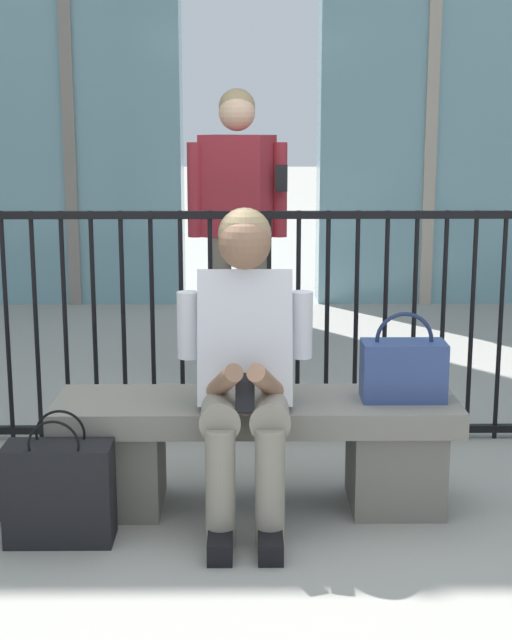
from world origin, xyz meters
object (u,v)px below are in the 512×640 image
at_px(seated_person_with_phone, 245,358).
at_px(bystander_at_railing, 237,219).
at_px(handbag_on_bench, 403,369).
at_px(shopping_bag, 59,492).
at_px(stone_bench, 256,442).

relative_size(seated_person_with_phone, bystander_at_railing, 0.71).
distance_m(handbag_on_bench, shopping_bag, 1.40).
bearing_deg(handbag_on_bench, shopping_bag, -166.66).
relative_size(stone_bench, handbag_on_bench, 4.52).
height_order(seated_person_with_phone, bystander_at_railing, bystander_at_railing).
bearing_deg(bystander_at_railing, handbag_on_bench, -68.13).
distance_m(stone_bench, shopping_bag, 0.80).
bearing_deg(handbag_on_bench, bystander_at_railing, 111.87).
bearing_deg(stone_bench, handbag_on_bench, -0.99).
xyz_separation_m(handbag_on_bench, bystander_at_railing, (-0.67, 1.66, 0.43)).
height_order(seated_person_with_phone, shopping_bag, seated_person_with_phone).
distance_m(shopping_bag, bystander_at_railing, 2.23).
relative_size(seated_person_with_phone, shopping_bag, 2.48).
bearing_deg(stone_bench, seated_person_with_phone, -109.05).
bearing_deg(seated_person_with_phone, handbag_on_bench, 10.76).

